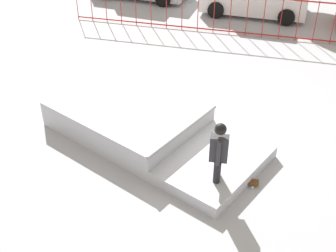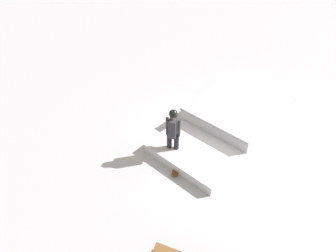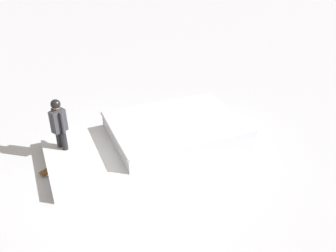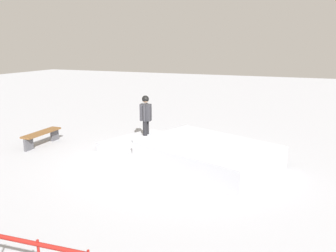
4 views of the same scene
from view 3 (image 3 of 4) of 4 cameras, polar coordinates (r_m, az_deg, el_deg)
ground_plane at (r=9.62m, az=-4.75°, el=-6.12°), size 60.00×60.00×0.00m
skate_ramp at (r=10.16m, az=-1.18°, el=-1.67°), size 5.96×4.27×0.74m
skater at (r=9.76m, az=-16.75°, el=0.19°), size 0.41×0.44×1.73m
skateboard at (r=9.83m, az=-17.43°, el=-6.20°), size 0.82×0.33×0.09m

